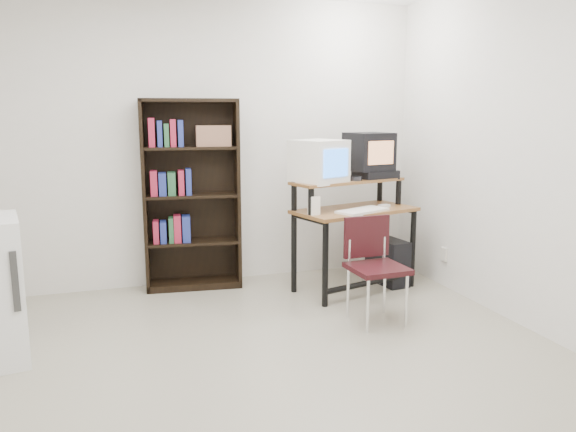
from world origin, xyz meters
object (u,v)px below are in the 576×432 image
object	(u,v)px
computer_desk	(354,215)
crt_monitor	(319,162)
school_chair	(373,258)
pc_tower	(387,261)
crt_tv	(369,152)
bookshelf	(191,192)

from	to	relation	value
computer_desk	crt_monitor	bearing A→B (deg)	156.38
crt_monitor	school_chair	xyz separation A→B (m)	(0.14, -0.80, -0.67)
pc_tower	crt_monitor	bearing A→B (deg)	172.88
computer_desk	crt_monitor	world-z (taller)	crt_monitor
crt_monitor	school_chair	size ratio (longest dim) A/B	0.65
crt_tv	school_chair	world-z (taller)	crt_tv
crt_monitor	pc_tower	distance (m)	1.17
pc_tower	school_chair	size ratio (longest dim) A/B	0.57
crt_monitor	bookshelf	size ratio (longest dim) A/B	0.31
crt_tv	computer_desk	bearing A→B (deg)	-150.84
school_chair	crt_monitor	bearing A→B (deg)	97.39
crt_tv	bookshelf	xyz separation A→B (m)	(-1.58, 0.33, -0.35)
school_chair	bookshelf	world-z (taller)	bookshelf
crt_monitor	school_chair	world-z (taller)	crt_monitor
crt_tv	pc_tower	bearing A→B (deg)	-50.62
crt_tv	pc_tower	distance (m)	1.03
computer_desk	crt_monitor	size ratio (longest dim) A/B	2.27
crt_tv	bookshelf	world-z (taller)	bookshelf
pc_tower	crt_tv	bearing A→B (deg)	132.09
crt_monitor	bookshelf	bearing A→B (deg)	130.64
pc_tower	bookshelf	xyz separation A→B (m)	(-1.73, 0.46, 0.66)
computer_desk	pc_tower	world-z (taller)	computer_desk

